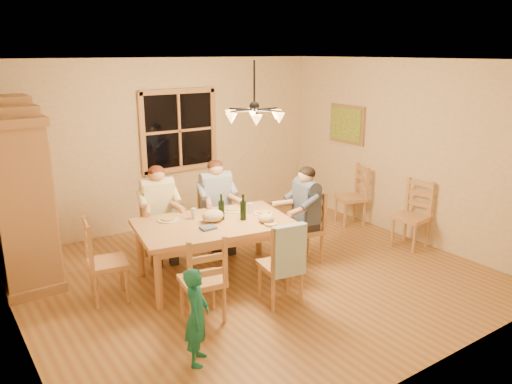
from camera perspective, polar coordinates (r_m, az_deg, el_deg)
floor at (r=6.53m, az=-0.18°, el=-9.53°), size 5.50×5.50×0.00m
ceiling at (r=5.90m, az=-0.20°, el=14.87°), size 5.50×5.00×0.02m
wall_back at (r=8.22m, az=-10.09°, el=5.45°), size 5.50×0.02×2.70m
wall_left at (r=5.12m, az=-26.55°, el=-2.34°), size 0.02×5.00×2.70m
wall_right at (r=7.92m, az=16.54°, el=4.65°), size 0.02×5.00×2.70m
window at (r=8.24m, az=-8.79°, el=6.94°), size 1.30×0.06×1.30m
painting at (r=8.65m, az=10.34°, el=7.62°), size 0.06×0.78×0.64m
chandelier at (r=5.95m, az=-0.19°, el=8.86°), size 0.77×0.68×0.71m
armoire at (r=6.77m, az=-25.57°, el=-0.67°), size 0.66×1.40×2.30m
dining_table at (r=6.23m, az=-4.81°, el=-4.29°), size 2.04×1.44×0.76m
chair_far_left at (r=7.03m, az=-10.89°, el=-5.26°), size 0.50×0.49×0.99m
chair_far_right at (r=7.26m, az=-4.49°, el=-4.33°), size 0.50×0.49×0.99m
chair_near_left at (r=5.47m, az=-6.12°, el=-11.44°), size 0.50×0.49×0.99m
chair_near_right at (r=5.80m, az=2.81°, el=-9.69°), size 0.50×0.49×0.99m
chair_end_left at (r=6.08m, az=-16.48°, el=-9.09°), size 0.49×0.50×0.99m
chair_end_right at (r=6.89m, az=5.53°, el=-5.49°), size 0.49×0.50×0.99m
adult_woman at (r=6.86m, az=-11.13°, el=-1.07°), size 0.44×0.48×0.87m
adult_plaid_man at (r=7.09m, az=-4.58°, el=-0.25°), size 0.44×0.48×0.87m
adult_slate_man at (r=6.71m, az=5.65°, el=-1.21°), size 0.48×0.44×0.87m
towel at (r=5.49m, az=3.79°, el=-6.71°), size 0.39×0.16×0.58m
wine_bottle_a at (r=6.23m, az=-3.98°, el=-1.71°), size 0.08×0.08×0.33m
wine_bottle_b at (r=6.21m, az=-1.48°, el=-1.75°), size 0.08×0.08×0.33m
plate_woman at (r=6.32m, az=-10.01°, el=-3.16°), size 0.26×0.26×0.02m
plate_plaid at (r=6.60m, az=-2.72°, el=-2.11°), size 0.26×0.26×0.02m
plate_slate at (r=6.47m, az=0.86°, el=-2.45°), size 0.26×0.26×0.02m
wine_glass_a at (r=6.31m, az=-7.12°, el=-2.46°), size 0.06×0.06×0.14m
wine_glass_b at (r=6.48m, az=-0.65°, el=-1.87°), size 0.06×0.06×0.14m
cap at (r=6.15m, az=1.20°, el=-3.00°), size 0.20×0.20×0.11m
napkin at (r=5.96m, az=-5.49°, el=-4.09°), size 0.20×0.17×0.03m
cloth_bundle at (r=6.18m, az=-4.95°, el=-2.73°), size 0.28×0.22×0.15m
child at (r=4.71m, az=-6.77°, el=-13.93°), size 0.39×0.41×0.94m
chair_spare_front at (r=7.68m, az=17.19°, el=-3.86°), size 0.47×0.49×0.99m
chair_spare_back at (r=8.45m, az=10.69°, el=-1.62°), size 0.54×0.56×0.99m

